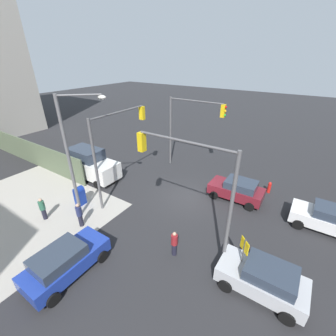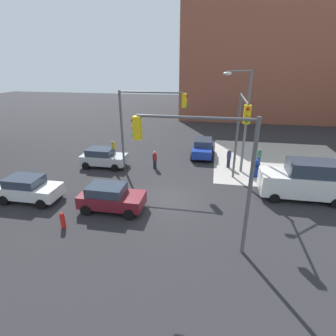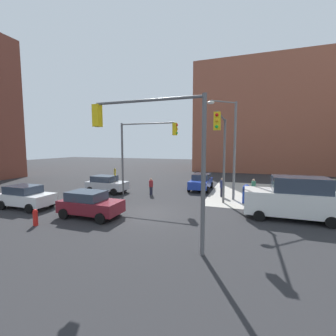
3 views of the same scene
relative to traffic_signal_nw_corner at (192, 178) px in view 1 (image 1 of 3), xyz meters
The scene contains 18 objects.
ground_plane 6.91m from the traffic_signal_nw_corner, 61.23° to the right, with size 120.00×120.00×0.00m, color #28282B.
sidewalk_corner 13.16m from the traffic_signal_nw_corner, 21.42° to the left, with size 12.00×12.00×0.01m, color #ADA89E.
construction_fence 22.28m from the traffic_signal_nw_corner, ahead, with size 23.02×0.12×2.40m, color #56664C.
traffic_signal_nw_corner is the anchor object (origin of this frame).
traffic_signal_se_corner 10.27m from the traffic_signal_nw_corner, 61.15° to the right, with size 5.30×0.36×6.50m.
traffic_signal_ne_corner 7.26m from the traffic_signal_nw_corner, 16.11° to the right, with size 0.36×5.30×6.50m.
street_lamp_corner 7.47m from the traffic_signal_nw_corner, ahead, with size 2.15×1.91×8.00m.
warning_sign_two_way 4.18m from the traffic_signal_nw_corner, behind, with size 0.48×0.48×2.40m.
mailbox_blue 9.50m from the traffic_signal_nw_corner, ahead, with size 0.56×0.64×1.43m.
fire_hydrant 9.96m from the traffic_signal_nw_corner, 106.21° to the right, with size 0.26×0.26×0.94m.
hatchback_silver 5.52m from the traffic_signal_nw_corner, behind, with size 3.82×2.02×1.62m.
coupe_blue 7.38m from the traffic_signal_nw_corner, 47.25° to the left, with size 2.02×4.09×1.62m.
hatchback_white 9.64m from the traffic_signal_nw_corner, 135.70° to the right, with size 3.88×2.02×1.62m.
sedan_maroon 7.45m from the traffic_signal_nw_corner, 95.75° to the right, with size 3.90×2.02×1.62m.
van_white_delivery 12.13m from the traffic_signal_nw_corner, 13.39° to the right, with size 5.40×2.32×2.62m.
pedestrian_crossing 7.90m from the traffic_signal_nw_corner, 16.69° to the left, with size 0.36×0.36×1.70m.
pedestrian_waiting 10.43m from the traffic_signal_nw_corner, 17.37° to the left, with size 0.36×0.36×1.61m.
pedestrian_walking_north 3.91m from the traffic_signal_nw_corner, 56.06° to the left, with size 0.36×0.36×1.56m.
Camera 1 is at (-6.61, 12.83, 9.85)m, focal length 24.00 mm.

